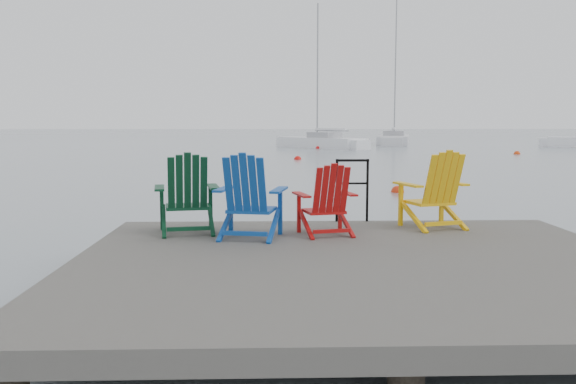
{
  "coord_description": "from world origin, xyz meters",
  "views": [
    {
      "loc": [
        -0.94,
        -6.2,
        1.91
      ],
      "look_at": [
        -0.65,
        3.15,
        0.85
      ],
      "focal_mm": 38.0,
      "sensor_mm": 36.0,
      "label": 1
    }
  ],
  "objects_px": {
    "chair_blue": "(249,196)",
    "buoy_b": "(298,160)",
    "chair_green": "(187,194)",
    "chair_yellow": "(435,190)",
    "sailboat_near": "(321,143)",
    "buoy_d": "(318,149)",
    "buoy_c": "(517,154)",
    "sailboat_mid": "(394,140)",
    "chair_red": "(327,200)",
    "buoy_a": "(398,192)",
    "handrail": "(352,184)"
  },
  "relations": [
    {
      "from": "sailboat_near",
      "to": "buoy_c",
      "type": "height_order",
      "value": "sailboat_near"
    },
    {
      "from": "chair_green",
      "to": "sailboat_mid",
      "type": "height_order",
      "value": "sailboat_mid"
    },
    {
      "from": "buoy_a",
      "to": "buoy_d",
      "type": "distance_m",
      "value": 29.47
    },
    {
      "from": "chair_yellow",
      "to": "sailboat_mid",
      "type": "distance_m",
      "value": 49.08
    },
    {
      "from": "chair_green",
      "to": "sailboat_near",
      "type": "height_order",
      "value": "sailboat_near"
    },
    {
      "from": "chair_blue",
      "to": "buoy_c",
      "type": "height_order",
      "value": "chair_blue"
    },
    {
      "from": "chair_red",
      "to": "sailboat_near",
      "type": "bearing_deg",
      "value": 72.36
    },
    {
      "from": "chair_green",
      "to": "sailboat_mid",
      "type": "bearing_deg",
      "value": 65.49
    },
    {
      "from": "chair_green",
      "to": "buoy_d",
      "type": "distance_m",
      "value": 38.76
    },
    {
      "from": "chair_red",
      "to": "buoy_a",
      "type": "relative_size",
      "value": 2.44
    },
    {
      "from": "buoy_b",
      "to": "buoy_c",
      "type": "bearing_deg",
      "value": 20.54
    },
    {
      "from": "chair_green",
      "to": "chair_yellow",
      "type": "relative_size",
      "value": 0.99
    },
    {
      "from": "chair_yellow",
      "to": "buoy_b",
      "type": "relative_size",
      "value": 2.65
    },
    {
      "from": "buoy_a",
      "to": "buoy_c",
      "type": "relative_size",
      "value": 0.89
    },
    {
      "from": "buoy_c",
      "to": "buoy_d",
      "type": "bearing_deg",
      "value": 143.06
    },
    {
      "from": "chair_blue",
      "to": "buoy_b",
      "type": "relative_size",
      "value": 2.65
    },
    {
      "from": "handrail",
      "to": "chair_green",
      "type": "distance_m",
      "value": 2.41
    },
    {
      "from": "chair_blue",
      "to": "buoy_d",
      "type": "xyz_separation_m",
      "value": [
        3.97,
        38.81,
        -1.02
      ]
    },
    {
      "from": "chair_yellow",
      "to": "sailboat_mid",
      "type": "bearing_deg",
      "value": 62.44
    },
    {
      "from": "chair_yellow",
      "to": "buoy_b",
      "type": "height_order",
      "value": "chair_yellow"
    },
    {
      "from": "chair_yellow",
      "to": "buoy_b",
      "type": "xyz_separation_m",
      "value": [
        -0.71,
        24.16,
        -1.02
      ]
    },
    {
      "from": "chair_blue",
      "to": "buoy_b",
      "type": "distance_m",
      "value": 24.9
    },
    {
      "from": "chair_red",
      "to": "buoy_d",
      "type": "relative_size",
      "value": 2.24
    },
    {
      "from": "chair_blue",
      "to": "sailboat_near",
      "type": "relative_size",
      "value": 0.09
    },
    {
      "from": "buoy_d",
      "to": "chair_green",
      "type": "bearing_deg",
      "value": -97.06
    },
    {
      "from": "chair_green",
      "to": "chair_yellow",
      "type": "distance_m",
      "value": 3.28
    },
    {
      "from": "handrail",
      "to": "chair_red",
      "type": "height_order",
      "value": "handrail"
    },
    {
      "from": "sailboat_mid",
      "to": "buoy_d",
      "type": "relative_size",
      "value": 34.18
    },
    {
      "from": "chair_green",
      "to": "chair_red",
      "type": "xyz_separation_m",
      "value": [
        1.77,
        -0.18,
        -0.06
      ]
    },
    {
      "from": "chair_yellow",
      "to": "buoy_d",
      "type": "xyz_separation_m",
      "value": [
        1.5,
        38.16,
        -1.02
      ]
    },
    {
      "from": "chair_yellow",
      "to": "buoy_c",
      "type": "xyz_separation_m",
      "value": [
        13.19,
        29.37,
        -1.02
      ]
    },
    {
      "from": "chair_blue",
      "to": "buoy_b",
      "type": "bearing_deg",
      "value": 97.51
    },
    {
      "from": "handrail",
      "to": "chair_blue",
      "type": "xyz_separation_m",
      "value": [
        -1.44,
        -1.26,
        -0.02
      ]
    },
    {
      "from": "buoy_a",
      "to": "buoy_b",
      "type": "xyz_separation_m",
      "value": [
        -2.06,
        15.47,
        0.0
      ]
    },
    {
      "from": "sailboat_near",
      "to": "buoy_a",
      "type": "height_order",
      "value": "sailboat_near"
    },
    {
      "from": "sailboat_near",
      "to": "buoy_a",
      "type": "bearing_deg",
      "value": -127.76
    },
    {
      "from": "chair_blue",
      "to": "chair_yellow",
      "type": "height_order",
      "value": "same"
    },
    {
      "from": "handrail",
      "to": "buoy_a",
      "type": "xyz_separation_m",
      "value": [
        2.38,
        8.08,
        -1.04
      ]
    },
    {
      "from": "chair_green",
      "to": "chair_yellow",
      "type": "bearing_deg",
      "value": -4.8
    },
    {
      "from": "chair_red",
      "to": "buoy_c",
      "type": "xyz_separation_m",
      "value": [
        14.69,
        29.85,
        -0.95
      ]
    },
    {
      "from": "buoy_a",
      "to": "buoy_b",
      "type": "height_order",
      "value": "buoy_b"
    },
    {
      "from": "chair_green",
      "to": "buoy_c",
      "type": "relative_size",
      "value": 2.46
    },
    {
      "from": "sailboat_mid",
      "to": "buoy_c",
      "type": "bearing_deg",
      "value": -64.92
    },
    {
      "from": "chair_blue",
      "to": "buoy_c",
      "type": "xyz_separation_m",
      "value": [
        15.66,
        30.02,
        -1.02
      ]
    },
    {
      "from": "buoy_b",
      "to": "chair_red",
      "type": "bearing_deg",
      "value": -91.82
    },
    {
      "from": "sailboat_mid",
      "to": "chair_blue",
      "type": "bearing_deg",
      "value": -90.1
    },
    {
      "from": "buoy_a",
      "to": "buoy_d",
      "type": "xyz_separation_m",
      "value": [
        0.15,
        29.47,
        0.0
      ]
    },
    {
      "from": "buoy_d",
      "to": "sailboat_near",
      "type": "bearing_deg",
      "value": 76.33
    },
    {
      "from": "sailboat_near",
      "to": "buoy_c",
      "type": "xyz_separation_m",
      "value": [
        11.38,
        -10.08,
        -0.36
      ]
    },
    {
      "from": "handrail",
      "to": "sailboat_near",
      "type": "height_order",
      "value": "sailboat_near"
    }
  ]
}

